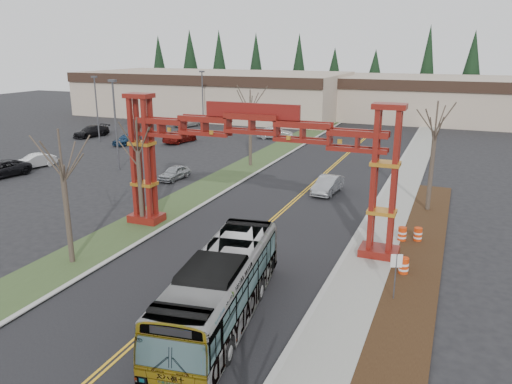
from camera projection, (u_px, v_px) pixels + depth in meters
The scene contains 32 objects.
road at pixel (287, 207), 38.23m from camera, with size 12.00×110.00×0.02m, color black.
lane_line_left at pixel (286, 206), 38.27m from camera, with size 0.12×100.00×0.01m, color gold.
lane_line_right at pixel (289, 207), 38.18m from camera, with size 0.12×100.00×0.01m, color gold.
curb_right at pixel (368, 216), 35.97m from camera, with size 0.30×110.00×0.15m, color #AAAAA5.
sidewalk_right at pixel (389, 218), 35.44m from camera, with size 2.60×110.00×0.14m, color gray.
landscape_strip at pixel (401, 334), 21.18m from camera, with size 2.60×50.00×0.12m, color black.
grass_median at pixel (196, 195), 41.13m from camera, with size 4.00×110.00×0.08m, color #384B25.
curb_left at pixel (216, 197), 40.45m from camera, with size 0.30×110.00×0.15m, color #AAAAA5.
gateway_arch at pixel (252, 146), 30.34m from camera, with size 18.20×1.60×8.90m.
retail_building_west at pixel (214, 93), 89.81m from camera, with size 46.00×22.30×7.50m.
retail_building_east at pixel (452, 99), 82.43m from camera, with size 38.00×20.30×7.00m.
conifer_treeline at pixel (402, 76), 95.84m from camera, with size 116.10×5.60×13.00m.
transit_bus at pixel (221, 288), 21.97m from camera, with size 2.67×11.42×3.18m, color #9D9FA4.
silver_sedan at pixel (328, 185), 41.63m from camera, with size 1.53×4.37×1.44m, color #A5A8AD.
parked_car_near_a at pixel (174, 173), 46.03m from camera, with size 1.49×3.70×1.26m, color #ACAFB4.
parked_car_near_b at pixel (34, 161), 50.47m from camera, with size 1.45×4.16×1.37m, color silver.
parked_car_mid_a at pixel (180, 137), 63.77m from camera, with size 2.10×5.18×1.50m, color maroon.
parked_car_mid_b at pixel (127, 139), 62.33m from camera, with size 1.63×4.05×1.38m, color navy.
parked_car_far_a at pixel (275, 133), 66.22m from camera, with size 1.62×4.65×1.53m, color #9A9EA1.
parked_car_far_b at pixel (188, 122), 76.71m from camera, with size 2.23×4.83×1.34m, color silver.
parked_car_far_c at pixel (91, 131), 67.81m from camera, with size 2.11×5.20×1.51m, color black.
bare_tree_median_near at pixel (62, 166), 26.78m from camera, with size 3.00×3.00×7.67m.
bare_tree_median_mid at pixel (138, 151), 33.03m from camera, with size 3.05×3.05×7.20m.
bare_tree_median_far at pixel (250, 111), 49.93m from camera, with size 3.23×3.23×7.74m.
bare_tree_right_far at pixel (435, 131), 35.70m from camera, with size 3.23×3.23×8.15m.
light_pole_near at pixel (115, 119), 48.38m from camera, with size 0.76×0.38×8.82m.
light_pole_mid at pixel (96, 104), 63.29m from camera, with size 0.72×0.36×8.31m.
light_pole_far at pixel (203, 96), 73.43m from camera, with size 0.73×0.37×8.46m.
street_sign at pixel (396, 268), 23.64m from camera, with size 0.53×0.22×2.41m.
barrel_south at pixel (404, 266), 26.70m from camera, with size 0.54×0.54×0.99m.
barrel_mid at pixel (402, 235), 31.22m from camera, with size 0.53×0.53×0.98m.
barrel_north at pixel (418, 235), 31.20m from camera, with size 0.52×0.52×0.95m.
Camera 1 is at (11.56, -9.58, 11.80)m, focal length 35.00 mm.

